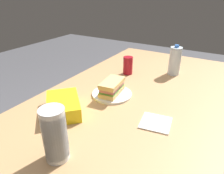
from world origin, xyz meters
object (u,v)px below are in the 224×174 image
Objects in this scene: soda_can_red at (128,65)px; chip_bag at (63,105)px; dining_table at (131,112)px; water_bottle_tall at (175,61)px; plastic_cup_stack at (55,135)px; sandwich at (112,87)px; paper_plate at (112,94)px.

soda_can_red is 0.53× the size of chip_bag.
dining_table is 0.39m from soda_can_red.
soda_can_red reaches higher than dining_table.
plastic_cup_stack is (0.99, -0.13, 0.00)m from water_bottle_tall.
soda_can_red is at bearing -60.65° from water_bottle_tall.
sandwich is 0.94× the size of plastic_cup_stack.
paper_plate is at bearing 111.36° from chip_bag.
dining_table is at bearing -11.31° from water_bottle_tall.
plastic_cup_stack is (0.84, 0.14, 0.04)m from soda_can_red.
water_bottle_tall is at bearing 157.01° from sandwich.
plastic_cup_stack is at bearing -7.69° from water_bottle_tall.
dining_table is 9.03× the size of water_bottle_tall.
soda_can_red is 0.59× the size of water_bottle_tall.
water_bottle_tall is 1.00m from plastic_cup_stack.
plastic_cup_stack is (0.52, -0.04, 0.18)m from dining_table.
paper_plate is at bearing -171.41° from plastic_cup_stack.
sandwich is 0.29m from chip_bag.
sandwich is (0.02, -0.11, 0.14)m from dining_table.
plastic_cup_stack is (0.50, 0.07, 0.05)m from sandwich.
water_bottle_tall is (-0.16, 0.28, 0.04)m from soda_can_red.
chip_bag is at bearing -39.22° from dining_table.
plastic_cup_stack reaches higher than sandwich.
water_bottle_tall reaches higher than plastic_cup_stack.
paper_plate is at bearing 11.61° from soda_can_red.
sandwich is 0.53m from water_bottle_tall.
water_bottle_tall is at bearing 156.63° from paper_plate.
water_bottle_tall is at bearing 172.31° from plastic_cup_stack.
plastic_cup_stack is (0.24, 0.19, 0.07)m from chip_bag.
soda_can_red reaches higher than chip_bag.
soda_can_red is at bearing 129.92° from chip_bag.
water_bottle_tall reaches higher than soda_can_red.
dining_table is 15.34× the size of soda_can_red.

